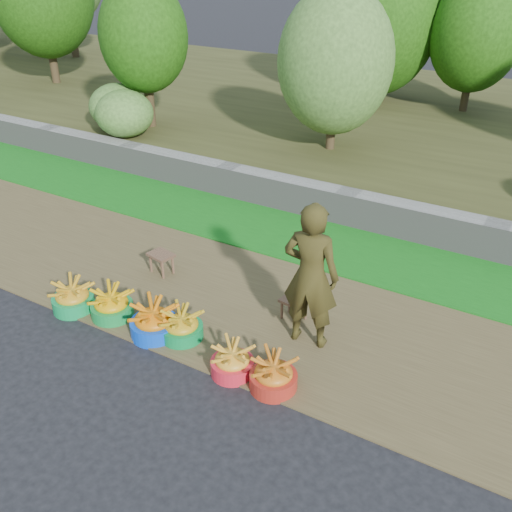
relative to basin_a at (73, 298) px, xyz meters
The scene contains 15 objects.
ground_plane 1.98m from the basin_a, ahead, with size 120.00×120.00×0.00m, color black.
dirt_shoulder 2.26m from the basin_a, 29.20° to the left, with size 80.00×2.50×0.02m, color brown.
grass_verge 3.67m from the basin_a, 57.62° to the left, with size 80.00×1.50×0.04m, color #136B16.
retaining_wall 4.41m from the basin_a, 63.55° to the left, with size 80.00×0.35×0.55m, color gray.
earth_bank 9.06m from the basin_a, 77.48° to the left, with size 80.00×10.00×0.50m, color #3D3E1C.
vegetation 8.50m from the basin_a, 99.06° to the left, with size 37.34×8.07×4.01m.
basin_a is the anchor object (origin of this frame).
basin_b 0.54m from the basin_a, 12.69° to the left, with size 0.51×0.51×0.38m.
basin_c 1.19m from the basin_a, ahead, with size 0.55×0.55×0.41m.
basin_d 1.52m from the basin_a, ahead, with size 0.49×0.49×0.36m.
basin_e 2.32m from the basin_a, ahead, with size 0.46×0.46×0.34m.
basin_f 2.80m from the basin_a, ahead, with size 0.49×0.49×0.37m.
stool_left 1.29m from the basin_a, 71.64° to the left, with size 0.38×0.32×0.29m.
stool_right 2.71m from the basin_a, 25.76° to the left, with size 0.33×0.27×0.27m.
vendor_woman 2.99m from the basin_a, 17.82° to the left, with size 0.62×0.41×1.70m, color black.
Camera 1 is at (2.92, -3.72, 4.05)m, focal length 40.00 mm.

